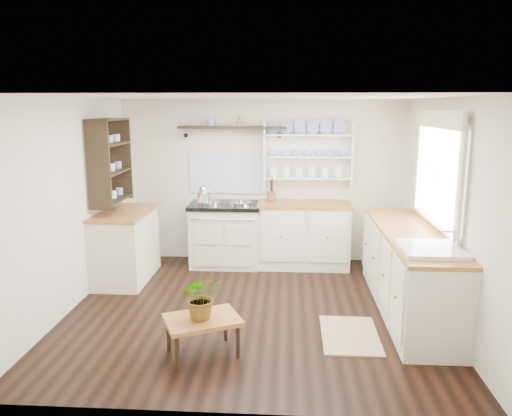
# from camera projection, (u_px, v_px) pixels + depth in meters

# --- Properties ---
(floor) EXTENTS (4.00, 3.80, 0.01)m
(floor) POSITION_uv_depth(u_px,v_px,m) (252.00, 310.00, 5.52)
(floor) COLOR black
(floor) RESTS_ON ground
(wall_back) EXTENTS (4.00, 0.02, 2.30)m
(wall_back) POSITION_uv_depth(u_px,v_px,m) (262.00, 181.00, 7.15)
(wall_back) COLOR silver
(wall_back) RESTS_ON ground
(wall_right) EXTENTS (0.02, 3.80, 2.30)m
(wall_right) POSITION_uv_depth(u_px,v_px,m) (444.00, 211.00, 5.17)
(wall_right) COLOR silver
(wall_right) RESTS_ON ground
(wall_left) EXTENTS (0.02, 3.80, 2.30)m
(wall_left) POSITION_uv_depth(u_px,v_px,m) (69.00, 206.00, 5.42)
(wall_left) COLOR silver
(wall_left) RESTS_ON ground
(ceiling) EXTENTS (4.00, 3.80, 0.01)m
(ceiling) POSITION_uv_depth(u_px,v_px,m) (252.00, 97.00, 5.06)
(ceiling) COLOR white
(ceiling) RESTS_ON wall_back
(window) EXTENTS (0.08, 1.55, 1.22)m
(window) POSITION_uv_depth(u_px,v_px,m) (438.00, 169.00, 5.23)
(window) COLOR white
(window) RESTS_ON wall_right
(aga_cooker) EXTENTS (0.98, 0.69, 0.91)m
(aga_cooker) POSITION_uv_depth(u_px,v_px,m) (226.00, 234.00, 7.00)
(aga_cooker) COLOR beige
(aga_cooker) RESTS_ON floor
(back_cabinets) EXTENTS (1.27, 0.63, 0.90)m
(back_cabinets) POSITION_uv_depth(u_px,v_px,m) (303.00, 234.00, 6.96)
(back_cabinets) COLOR silver
(back_cabinets) RESTS_ON floor
(right_cabinets) EXTENTS (0.62, 2.43, 0.90)m
(right_cabinets) POSITION_uv_depth(u_px,v_px,m) (409.00, 270.00, 5.42)
(right_cabinets) COLOR silver
(right_cabinets) RESTS_ON floor
(belfast_sink) EXTENTS (0.55, 0.60, 0.45)m
(belfast_sink) POSITION_uv_depth(u_px,v_px,m) (430.00, 262.00, 4.62)
(belfast_sink) COLOR white
(belfast_sink) RESTS_ON right_cabinets
(left_cabinets) EXTENTS (0.62, 1.13, 0.90)m
(left_cabinets) POSITION_uv_depth(u_px,v_px,m) (126.00, 245.00, 6.42)
(left_cabinets) COLOR silver
(left_cabinets) RESTS_ON floor
(plate_rack) EXTENTS (1.20, 0.22, 0.90)m
(plate_rack) POSITION_uv_depth(u_px,v_px,m) (308.00, 154.00, 6.99)
(plate_rack) COLOR white
(plate_rack) RESTS_ON wall_back
(high_shelf) EXTENTS (1.50, 0.29, 0.16)m
(high_shelf) POSITION_uv_depth(u_px,v_px,m) (232.00, 128.00, 6.90)
(high_shelf) COLOR black
(high_shelf) RESTS_ON wall_back
(left_shelving) EXTENTS (0.28, 0.80, 1.05)m
(left_shelving) POSITION_uv_depth(u_px,v_px,m) (110.00, 160.00, 6.20)
(left_shelving) COLOR black
(left_shelving) RESTS_ON wall_left
(kettle) EXTENTS (0.18, 0.18, 0.22)m
(kettle) POSITION_uv_depth(u_px,v_px,m) (204.00, 194.00, 6.78)
(kettle) COLOR silver
(kettle) RESTS_ON aga_cooker
(utensil_crock) EXTENTS (0.12, 0.12, 0.14)m
(utensil_crock) POSITION_uv_depth(u_px,v_px,m) (271.00, 196.00, 6.96)
(utensil_crock) COLOR brown
(utensil_crock) RESTS_ON back_cabinets
(center_table) EXTENTS (0.79, 0.70, 0.35)m
(center_table) POSITION_uv_depth(u_px,v_px,m) (202.00, 323.00, 4.48)
(center_table) COLOR brown
(center_table) RESTS_ON floor
(potted_plant) EXTENTS (0.45, 0.41, 0.41)m
(potted_plant) POSITION_uv_depth(u_px,v_px,m) (202.00, 296.00, 4.43)
(potted_plant) COLOR #3F7233
(potted_plant) RESTS_ON center_table
(floor_rug) EXTENTS (0.56, 0.85, 0.02)m
(floor_rug) POSITION_uv_depth(u_px,v_px,m) (350.00, 335.00, 4.90)
(floor_rug) COLOR #897950
(floor_rug) RESTS_ON floor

